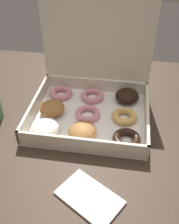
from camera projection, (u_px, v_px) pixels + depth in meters
name	position (u px, v px, depth m)	size (l,w,h in m)	color
dining_table	(85.00, 156.00, 0.83)	(0.95, 0.91, 0.76)	#38281E
donut_box	(90.00, 95.00, 0.78)	(0.34, 0.30, 0.34)	white
paper_napkin	(89.00, 198.00, 0.58)	(0.16, 0.15, 0.01)	silver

